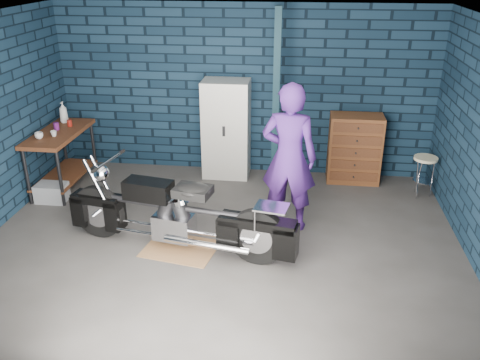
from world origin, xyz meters
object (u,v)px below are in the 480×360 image
object	(u,v)px
locker	(226,129)
shop_stool	(423,177)
person	(289,158)
motorcycle	(178,210)
workbench	(62,160)
storage_bin	(52,193)
tool_chest	(354,149)

from	to	relation	value
locker	shop_stool	distance (m)	3.10
person	motorcycle	bearing A→B (deg)	39.56
locker	person	bearing A→B (deg)	-56.82
workbench	motorcycle	distance (m)	2.72
storage_bin	shop_stool	xyz separation A→B (m)	(5.44, 0.84, 0.18)
person	locker	bearing A→B (deg)	-48.60
workbench	shop_stool	bearing A→B (deg)	3.57
motorcycle	storage_bin	distance (m)	2.48
motorcycle	person	xyz separation A→B (m)	(1.28, 0.78, 0.43)
person	tool_chest	distance (m)	1.93
motorcycle	tool_chest	xyz separation A→B (m)	(2.27, 2.38, -0.00)
person	workbench	bearing A→B (deg)	-4.92
tool_chest	motorcycle	bearing A→B (deg)	-133.60
person	shop_stool	xyz separation A→B (m)	(1.98, 1.15, -0.66)
workbench	motorcycle	world-z (taller)	motorcycle
storage_bin	locker	bearing A→B (deg)	28.14
motorcycle	person	bearing A→B (deg)	41.74
workbench	person	bearing A→B (deg)	-13.14
storage_bin	person	bearing A→B (deg)	-5.17
workbench	storage_bin	xyz separation A→B (m)	(0.02, -0.50, -0.32)
motorcycle	shop_stool	world-z (taller)	motorcycle
tool_chest	locker	bearing A→B (deg)	180.00
storage_bin	shop_stool	bearing A→B (deg)	8.79
locker	tool_chest	size ratio (longest dim) A/B	1.45
storage_bin	locker	xyz separation A→B (m)	(2.41, 1.29, 0.65)
person	tool_chest	size ratio (longest dim) A/B	1.80
locker	shop_stool	world-z (taller)	locker
motorcycle	locker	world-z (taller)	locker
tool_chest	shop_stool	size ratio (longest dim) A/B	1.73
motorcycle	storage_bin	world-z (taller)	motorcycle
tool_chest	shop_stool	world-z (taller)	tool_chest
locker	shop_stool	xyz separation A→B (m)	(3.03, -0.45, -0.47)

